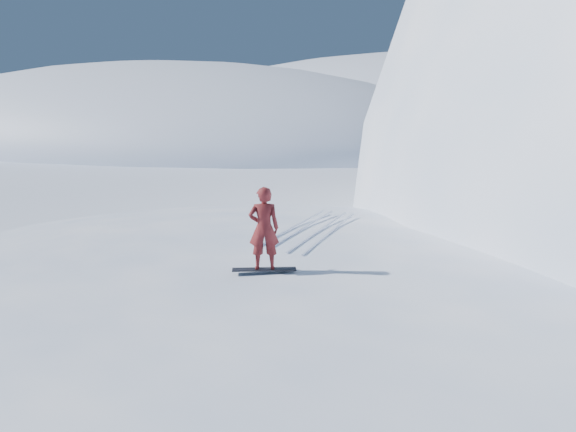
% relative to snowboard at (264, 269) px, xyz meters
% --- Properties ---
extents(ground, '(400.00, 400.00, 0.00)m').
position_rel_snowboard_xyz_m(ground, '(-0.10, 0.27, -2.41)').
color(ground, white).
rests_on(ground, ground).
extents(near_ridge, '(36.00, 28.00, 4.80)m').
position_rel_snowboard_xyz_m(near_ridge, '(0.90, 3.27, -2.41)').
color(near_ridge, white).
rests_on(near_ridge, ground).
extents(far_ridge_a, '(120.00, 70.00, 28.00)m').
position_rel_snowboard_xyz_m(far_ridge_a, '(-70.10, 60.27, -2.41)').
color(far_ridge_a, white).
rests_on(far_ridge_a, ground).
extents(far_ridge_c, '(140.00, 90.00, 36.00)m').
position_rel_snowboard_xyz_m(far_ridge_c, '(-40.10, 110.27, -2.41)').
color(far_ridge_c, white).
rests_on(far_ridge_c, ground).
extents(wind_bumps, '(16.00, 14.40, 1.00)m').
position_rel_snowboard_xyz_m(wind_bumps, '(-0.66, 2.39, -2.41)').
color(wind_bumps, white).
rests_on(wind_bumps, ground).
extents(snowboard, '(1.35, 1.10, 0.02)m').
position_rel_snowboard_xyz_m(snowboard, '(0.00, 0.00, 0.00)').
color(snowboard, black).
rests_on(snowboard, near_ridge).
extents(snowboarder, '(0.83, 0.78, 1.90)m').
position_rel_snowboard_xyz_m(snowboarder, '(0.00, 0.00, 0.96)').
color(snowboarder, maroon).
rests_on(snowboarder, snowboard).
extents(vapor_plume, '(9.99, 7.99, 7.00)m').
position_rel_snowboard_xyz_m(vapor_plume, '(-44.00, 37.04, -2.41)').
color(vapor_plume, white).
rests_on(vapor_plume, ground).
extents(board_tracks, '(2.75, 5.88, 0.04)m').
position_rel_snowboard_xyz_m(board_tracks, '(-1.38, 4.50, 0.01)').
color(board_tracks, silver).
rests_on(board_tracks, ground).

